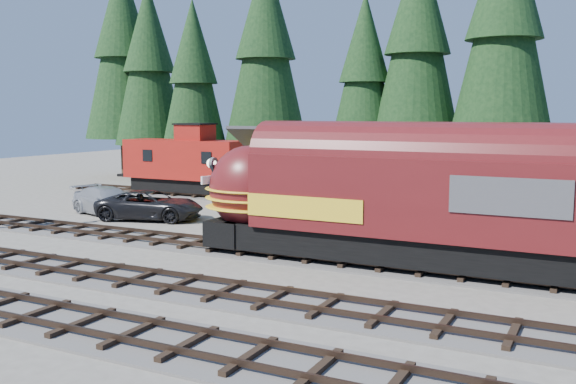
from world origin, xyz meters
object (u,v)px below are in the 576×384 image
at_px(pickup_truck_b, 108,201).
at_px(locomotive, 373,203).
at_px(caboose, 186,162).
at_px(depot, 372,173).
at_px(pickup_truck_a, 150,205).

bearing_deg(pickup_truck_b, locomotive, -87.57).
relative_size(caboose, pickup_truck_b, 1.63).
distance_m(depot, pickup_truck_a, 12.60).
height_order(locomotive, caboose, caboose).
height_order(pickup_truck_a, pickup_truck_b, pickup_truck_a).
distance_m(caboose, pickup_truck_b, 9.45).
bearing_deg(depot, caboose, 155.75).
bearing_deg(caboose, locomotive, -36.42).
relative_size(depot, locomotive, 0.82).
bearing_deg(locomotive, pickup_truck_b, 165.01).
distance_m(locomotive, pickup_truck_b, 18.48).
xyz_separation_m(depot, pickup_truck_a, (-12.28, -1.87, -2.15)).
bearing_deg(locomotive, caboose, 143.58).
xyz_separation_m(locomotive, caboose, (-18.98, 14.00, -0.10)).
bearing_deg(locomotive, pickup_truck_a, 162.43).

